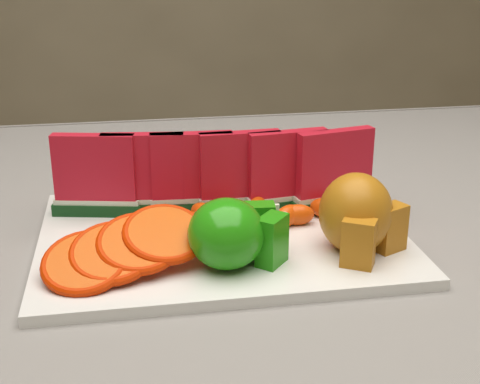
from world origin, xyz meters
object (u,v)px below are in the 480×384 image
Objects in this scene: apple_cluster at (233,234)px; platter at (222,236)px; side_plate at (282,165)px; pear_cluster at (358,216)px.

platter is at bearing 90.27° from apple_cluster.
pear_cluster is at bearing -88.66° from side_plate.
apple_cluster is 0.34m from side_plate.
apple_cluster reaches higher than platter.
apple_cluster is at bearing -175.49° from pear_cluster.
apple_cluster is 1.13× the size of pear_cluster.
platter is 0.27m from side_plate.
apple_cluster is at bearing -89.73° from platter.
platter is 3.48× the size of apple_cluster.
platter is 0.09m from apple_cluster.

